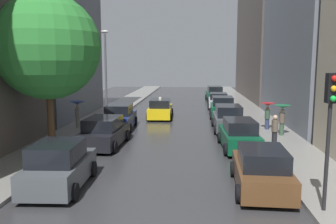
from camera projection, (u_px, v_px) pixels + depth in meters
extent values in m
cube|color=#313134|center=(179.00, 117.00, 31.18)|extent=(28.00, 72.00, 0.04)
cube|color=gray|center=(106.00, 115.00, 31.64)|extent=(3.00, 72.00, 0.15)
cube|color=gray|center=(254.00, 116.00, 30.69)|extent=(3.00, 72.00, 0.15)
cube|color=slate|center=(47.00, 25.00, 29.50)|extent=(6.00, 12.33, 15.68)
cube|color=slate|center=(323.00, 10.00, 26.70)|extent=(6.00, 14.78, 17.23)
cube|color=#564C47|center=(271.00, 20.00, 45.31)|extent=(6.00, 21.32, 19.97)
cube|color=#474C51|center=(60.00, 172.00, 13.54)|extent=(2.03, 4.12, 0.89)
cube|color=black|center=(57.00, 152.00, 13.22)|extent=(1.73, 2.29, 0.73)
cylinder|color=black|center=(49.00, 168.00, 14.93)|extent=(0.25, 0.65, 0.64)
cylinder|color=black|center=(93.00, 169.00, 14.87)|extent=(0.25, 0.65, 0.64)
cylinder|color=black|center=(21.00, 191.00, 12.29)|extent=(0.25, 0.65, 0.64)
cylinder|color=black|center=(74.00, 192.00, 12.23)|extent=(0.25, 0.65, 0.64)
cube|color=black|center=(105.00, 136.00, 20.19)|extent=(2.11, 4.70, 0.83)
cube|color=black|center=(103.00, 123.00, 19.86)|extent=(1.80, 2.61, 0.68)
cylinder|color=black|center=(96.00, 135.00, 21.84)|extent=(0.24, 0.65, 0.64)
cylinder|color=black|center=(127.00, 135.00, 21.63)|extent=(0.24, 0.65, 0.64)
cylinder|color=black|center=(79.00, 146.00, 18.83)|extent=(0.24, 0.65, 0.64)
cylinder|color=black|center=(114.00, 147.00, 18.62)|extent=(0.24, 0.65, 0.64)
cube|color=navy|center=(120.00, 120.00, 25.46)|extent=(2.06, 4.60, 0.88)
cube|color=black|center=(119.00, 109.00, 25.13)|extent=(1.75, 2.56, 0.72)
cylinder|color=black|center=(111.00, 121.00, 27.02)|extent=(0.24, 0.65, 0.64)
cylinder|color=black|center=(136.00, 121.00, 26.95)|extent=(0.24, 0.65, 0.64)
cylinder|color=black|center=(102.00, 128.00, 24.06)|extent=(0.24, 0.65, 0.64)
cylinder|color=black|center=(130.00, 128.00, 23.99)|extent=(0.24, 0.65, 0.64)
cube|color=brown|center=(261.00, 174.00, 13.33)|extent=(2.03, 4.31, 0.80)
cube|color=black|center=(263.00, 157.00, 13.02)|extent=(1.73, 2.39, 0.65)
cylinder|color=black|center=(233.00, 169.00, 14.85)|extent=(0.24, 0.65, 0.64)
cylinder|color=black|center=(279.00, 171.00, 14.64)|extent=(0.24, 0.65, 0.64)
cylinder|color=black|center=(239.00, 194.00, 12.09)|extent=(0.24, 0.65, 0.64)
cylinder|color=black|center=(295.00, 196.00, 11.88)|extent=(0.24, 0.65, 0.64)
cube|color=#0C4C2D|center=(239.00, 139.00, 19.47)|extent=(1.95, 4.44, 0.83)
cube|color=black|center=(240.00, 126.00, 19.15)|extent=(1.66, 2.47, 0.68)
cylinder|color=black|center=(220.00, 138.00, 20.96)|extent=(0.25, 0.65, 0.64)
cylinder|color=black|center=(250.00, 138.00, 20.91)|extent=(0.25, 0.65, 0.64)
cylinder|color=black|center=(226.00, 150.00, 18.11)|extent=(0.25, 0.65, 0.64)
cylinder|color=black|center=(261.00, 150.00, 18.06)|extent=(0.25, 0.65, 0.64)
cube|color=#474C51|center=(228.00, 122.00, 24.74)|extent=(1.92, 4.49, 0.89)
cube|color=black|center=(229.00, 111.00, 24.41)|extent=(1.68, 2.47, 0.73)
cylinder|color=black|center=(213.00, 122.00, 26.31)|extent=(0.22, 0.64, 0.64)
cylinder|color=black|center=(239.00, 122.00, 26.18)|extent=(0.22, 0.64, 0.64)
cylinder|color=black|center=(216.00, 130.00, 23.39)|extent=(0.22, 0.64, 0.64)
cylinder|color=black|center=(245.00, 130.00, 23.26)|extent=(0.22, 0.64, 0.64)
cube|color=#0C4C2D|center=(222.00, 110.00, 30.57)|extent=(2.02, 4.26, 0.90)
cube|color=black|center=(223.00, 101.00, 30.25)|extent=(1.75, 2.36, 0.74)
cylinder|color=black|center=(211.00, 111.00, 32.08)|extent=(0.23, 0.64, 0.64)
cylinder|color=black|center=(232.00, 112.00, 31.90)|extent=(0.23, 0.64, 0.64)
cylinder|color=black|center=(211.00, 116.00, 29.33)|extent=(0.23, 0.64, 0.64)
cylinder|color=black|center=(235.00, 116.00, 29.15)|extent=(0.23, 0.64, 0.64)
cube|color=#B2B7BF|center=(218.00, 103.00, 36.77)|extent=(2.07, 4.20, 0.77)
cube|color=black|center=(218.00, 96.00, 36.46)|extent=(1.78, 2.33, 0.63)
cylinder|color=black|center=(209.00, 103.00, 38.25)|extent=(0.24, 0.65, 0.64)
cylinder|color=black|center=(227.00, 103.00, 38.05)|extent=(0.24, 0.65, 0.64)
cylinder|color=black|center=(209.00, 106.00, 35.55)|extent=(0.24, 0.65, 0.64)
cylinder|color=black|center=(228.00, 107.00, 35.36)|extent=(0.24, 0.65, 0.64)
cube|color=#0C4C2D|center=(215.00, 96.00, 43.31)|extent=(2.03, 4.60, 0.90)
cube|color=black|center=(215.00, 89.00, 42.97)|extent=(1.72, 2.56, 0.74)
cylinder|color=black|center=(206.00, 97.00, 44.86)|extent=(0.25, 0.65, 0.64)
cylinder|color=black|center=(221.00, 97.00, 44.80)|extent=(0.25, 0.65, 0.64)
cylinder|color=black|center=(208.00, 100.00, 41.91)|extent=(0.25, 0.65, 0.64)
cylinder|color=black|center=(224.00, 100.00, 41.85)|extent=(0.25, 0.65, 0.64)
cube|color=yellow|center=(160.00, 111.00, 30.23)|extent=(1.97, 4.62, 0.80)
cube|color=black|center=(160.00, 103.00, 29.90)|extent=(1.69, 2.56, 0.65)
cube|color=#F2EDCC|center=(160.00, 98.00, 29.84)|extent=(0.21, 0.37, 0.18)
cylinder|color=black|center=(151.00, 112.00, 31.80)|extent=(0.24, 0.65, 0.64)
cylinder|color=black|center=(172.00, 112.00, 31.71)|extent=(0.24, 0.65, 0.64)
cylinder|color=black|center=(148.00, 117.00, 28.82)|extent=(0.24, 0.65, 0.64)
cylinder|color=black|center=(170.00, 117.00, 28.73)|extent=(0.24, 0.65, 0.64)
cylinder|color=#38513D|center=(282.00, 129.00, 22.45)|extent=(0.28, 0.28, 0.79)
cylinder|color=brown|center=(282.00, 118.00, 22.34)|extent=(0.36, 0.36, 0.63)
sphere|color=tan|center=(282.00, 111.00, 22.28)|extent=(0.25, 0.25, 0.25)
cone|color=#19723F|center=(283.00, 107.00, 22.24)|extent=(1.01, 1.01, 0.20)
cylinder|color=#333338|center=(282.00, 112.00, 22.29)|extent=(0.02, 0.02, 0.72)
cylinder|color=gray|center=(78.00, 122.00, 25.00)|extent=(0.28, 0.28, 0.76)
cylinder|color=gray|center=(78.00, 113.00, 24.90)|extent=(0.36, 0.36, 0.60)
sphere|color=tan|center=(77.00, 107.00, 24.84)|extent=(0.24, 0.24, 0.24)
cone|color=navy|center=(77.00, 103.00, 24.80)|extent=(1.07, 1.07, 0.20)
cylinder|color=#333338|center=(77.00, 108.00, 24.85)|extent=(0.02, 0.02, 0.71)
cylinder|color=black|center=(274.00, 139.00, 19.53)|extent=(0.28, 0.28, 0.83)
cylinder|color=brown|center=(275.00, 126.00, 19.42)|extent=(0.36, 0.36, 0.66)
sphere|color=tan|center=(275.00, 117.00, 19.36)|extent=(0.26, 0.26, 0.26)
cylinder|color=navy|center=(267.00, 124.00, 24.41)|extent=(0.28, 0.28, 0.75)
cylinder|color=#38513D|center=(267.00, 114.00, 24.32)|extent=(0.36, 0.36, 0.59)
sphere|color=tan|center=(268.00, 108.00, 24.26)|extent=(0.23, 0.23, 0.23)
cone|color=red|center=(268.00, 104.00, 24.22)|extent=(0.97, 0.97, 0.20)
cylinder|color=#333338|center=(268.00, 109.00, 24.27)|extent=(0.02, 0.02, 0.69)
cylinder|color=#513823|center=(51.00, 122.00, 18.36)|extent=(0.36, 0.36, 3.11)
sphere|color=#2C7E32|center=(47.00, 47.00, 17.82)|extent=(5.33, 5.33, 5.33)
cylinder|color=black|center=(327.00, 158.00, 10.93)|extent=(0.12, 0.12, 3.40)
cube|color=black|center=(332.00, 88.00, 10.62)|extent=(0.30, 0.30, 0.90)
sphere|color=red|center=(335.00, 78.00, 10.40)|extent=(0.18, 0.18, 0.18)
sphere|color=#F2A519|center=(334.00, 89.00, 10.45)|extent=(0.18, 0.18, 0.18)
sphere|color=green|center=(333.00, 99.00, 10.49)|extent=(0.18, 0.18, 0.18)
cylinder|color=#595B60|center=(106.00, 78.00, 27.61)|extent=(0.16, 0.16, 6.75)
ellipsoid|color=beige|center=(105.00, 32.00, 27.11)|extent=(0.60, 0.28, 0.24)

